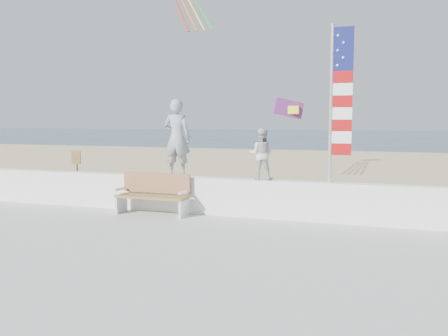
{
  "coord_description": "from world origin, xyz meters",
  "views": [
    {
      "loc": [
        3.77,
        -8.8,
        2.49
      ],
      "look_at": [
        0.2,
        1.8,
        1.35
      ],
      "focal_mm": 38.0,
      "sensor_mm": 36.0,
      "label": 1
    }
  ],
  "objects_px": {
    "bench": "(153,193)",
    "adult": "(177,138)",
    "flag": "(337,97)",
    "child": "(261,154)"
  },
  "relations": [
    {
      "from": "bench",
      "to": "flag",
      "type": "relative_size",
      "value": 0.51
    },
    {
      "from": "flag",
      "to": "adult",
      "type": "bearing_deg",
      "value": 180.0
    },
    {
      "from": "adult",
      "to": "flag",
      "type": "xyz_separation_m",
      "value": [
        3.87,
        -0.0,
        0.95
      ]
    },
    {
      "from": "adult",
      "to": "flag",
      "type": "bearing_deg",
      "value": 178.97
    },
    {
      "from": "child",
      "to": "bench",
      "type": "height_order",
      "value": "child"
    },
    {
      "from": "bench",
      "to": "flag",
      "type": "bearing_deg",
      "value": 6.01
    },
    {
      "from": "bench",
      "to": "adult",
      "type": "bearing_deg",
      "value": 45.77
    },
    {
      "from": "adult",
      "to": "bench",
      "type": "bearing_deg",
      "value": 44.75
    },
    {
      "from": "adult",
      "to": "flag",
      "type": "distance_m",
      "value": 3.99
    },
    {
      "from": "bench",
      "to": "flag",
      "type": "height_order",
      "value": "flag"
    }
  ]
}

